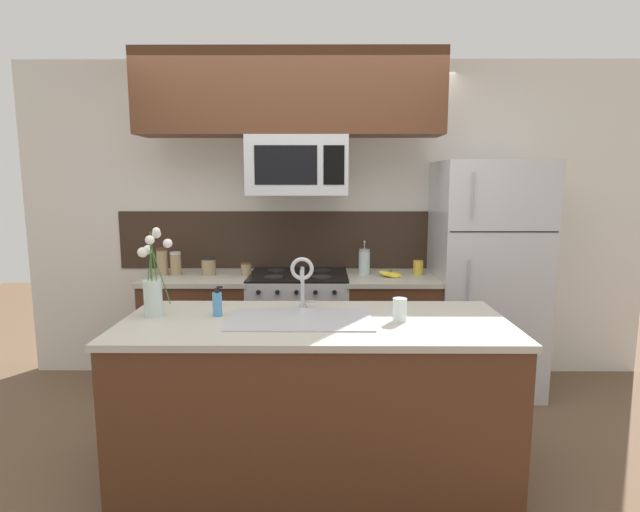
{
  "coord_description": "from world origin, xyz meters",
  "views": [
    {
      "loc": [
        0.19,
        -2.92,
        1.64
      ],
      "look_at": [
        0.17,
        0.27,
        1.16
      ],
      "focal_mm": 28.0,
      "sensor_mm": 36.0,
      "label": 1
    }
  ],
  "objects_px": {
    "storage_jar_short": "(209,266)",
    "stove_range": "(299,331)",
    "storage_jar_medium": "(176,263)",
    "coffee_tin": "(418,268)",
    "sink_faucet": "(302,276)",
    "french_press": "(364,262)",
    "dish_soap_bottle": "(217,304)",
    "microwave": "(298,166)",
    "storage_jar_squat": "(246,269)",
    "refrigerator": "(485,277)",
    "drinking_glass": "(400,310)",
    "banana_bunch": "(391,274)",
    "flower_vase": "(153,287)",
    "storage_jar_tall": "(162,261)"
  },
  "relations": [
    {
      "from": "storage_jar_short",
      "to": "stove_range",
      "type": "bearing_deg",
      "value": -2.27
    },
    {
      "from": "storage_jar_medium",
      "to": "storage_jar_short",
      "type": "relative_size",
      "value": 1.34
    },
    {
      "from": "coffee_tin",
      "to": "sink_faucet",
      "type": "relative_size",
      "value": 0.36
    },
    {
      "from": "french_press",
      "to": "dish_soap_bottle",
      "type": "bearing_deg",
      "value": -126.26
    },
    {
      "from": "stove_range",
      "to": "microwave",
      "type": "bearing_deg",
      "value": -89.84
    },
    {
      "from": "microwave",
      "to": "storage_jar_medium",
      "type": "relative_size",
      "value": 4.1
    },
    {
      "from": "storage_jar_medium",
      "to": "storage_jar_squat",
      "type": "height_order",
      "value": "storage_jar_medium"
    },
    {
      "from": "refrigerator",
      "to": "storage_jar_squat",
      "type": "bearing_deg",
      "value": -179.8
    },
    {
      "from": "storage_jar_medium",
      "to": "sink_faucet",
      "type": "distance_m",
      "value": 1.49
    },
    {
      "from": "storage_jar_medium",
      "to": "drinking_glass",
      "type": "height_order",
      "value": "storage_jar_medium"
    },
    {
      "from": "storage_jar_squat",
      "to": "drinking_glass",
      "type": "height_order",
      "value": "drinking_glass"
    },
    {
      "from": "coffee_tin",
      "to": "sink_faucet",
      "type": "distance_m",
      "value": 1.4
    },
    {
      "from": "refrigerator",
      "to": "storage_jar_squat",
      "type": "relative_size",
      "value": 18.12
    },
    {
      "from": "french_press",
      "to": "banana_bunch",
      "type": "bearing_deg",
      "value": -31.72
    },
    {
      "from": "stove_range",
      "to": "storage_jar_short",
      "type": "bearing_deg",
      "value": 177.73
    },
    {
      "from": "french_press",
      "to": "coffee_tin",
      "type": "relative_size",
      "value": 2.43
    },
    {
      "from": "storage_jar_medium",
      "to": "dish_soap_bottle",
      "type": "relative_size",
      "value": 1.1
    },
    {
      "from": "storage_jar_short",
      "to": "sink_faucet",
      "type": "distance_m",
      "value": 1.32
    },
    {
      "from": "stove_range",
      "to": "microwave",
      "type": "distance_m",
      "value": 1.29
    },
    {
      "from": "storage_jar_squat",
      "to": "flower_vase",
      "type": "relative_size",
      "value": 0.2
    },
    {
      "from": "coffee_tin",
      "to": "stove_range",
      "type": "bearing_deg",
      "value": -176.95
    },
    {
      "from": "storage_jar_medium",
      "to": "coffee_tin",
      "type": "height_order",
      "value": "storage_jar_medium"
    },
    {
      "from": "microwave",
      "to": "french_press",
      "type": "xyz_separation_m",
      "value": [
        0.52,
        0.08,
        -0.74
      ]
    },
    {
      "from": "flower_vase",
      "to": "banana_bunch",
      "type": "bearing_deg",
      "value": 37.49
    },
    {
      "from": "storage_jar_squat",
      "to": "coffee_tin",
      "type": "xyz_separation_m",
      "value": [
        1.35,
        0.04,
        0.01
      ]
    },
    {
      "from": "storage_jar_squat",
      "to": "french_press",
      "type": "height_order",
      "value": "french_press"
    },
    {
      "from": "coffee_tin",
      "to": "sink_faucet",
      "type": "bearing_deg",
      "value": -128.76
    },
    {
      "from": "storage_jar_squat",
      "to": "coffee_tin",
      "type": "relative_size",
      "value": 0.9
    },
    {
      "from": "stove_range",
      "to": "dish_soap_bottle",
      "type": "height_order",
      "value": "dish_soap_bottle"
    },
    {
      "from": "refrigerator",
      "to": "drinking_glass",
      "type": "bearing_deg",
      "value": -123.8
    },
    {
      "from": "storage_jar_tall",
      "to": "storage_jar_squat",
      "type": "height_order",
      "value": "storage_jar_tall"
    },
    {
      "from": "french_press",
      "to": "coffee_tin",
      "type": "distance_m",
      "value": 0.43
    },
    {
      "from": "refrigerator",
      "to": "dish_soap_bottle",
      "type": "bearing_deg",
      "value": -147.15
    },
    {
      "from": "french_press",
      "to": "coffee_tin",
      "type": "bearing_deg",
      "value": -1.35
    },
    {
      "from": "stove_range",
      "to": "refrigerator",
      "type": "relative_size",
      "value": 0.52
    },
    {
      "from": "storage_jar_medium",
      "to": "dish_soap_bottle",
      "type": "distance_m",
      "value": 1.33
    },
    {
      "from": "microwave",
      "to": "storage_jar_medium",
      "type": "xyz_separation_m",
      "value": [
        -0.96,
        0.05,
        -0.75
      ]
    },
    {
      "from": "french_press",
      "to": "flower_vase",
      "type": "relative_size",
      "value": 0.55
    },
    {
      "from": "refrigerator",
      "to": "drinking_glass",
      "type": "relative_size",
      "value": 14.4
    },
    {
      "from": "storage_jar_medium",
      "to": "banana_bunch",
      "type": "bearing_deg",
      "value": -2.95
    },
    {
      "from": "stove_range",
      "to": "storage_jar_medium",
      "type": "distance_m",
      "value": 1.1
    },
    {
      "from": "drinking_glass",
      "to": "refrigerator",
      "type": "bearing_deg",
      "value": 56.2
    },
    {
      "from": "storage_jar_squat",
      "to": "banana_bunch",
      "type": "distance_m",
      "value": 1.12
    },
    {
      "from": "storage_jar_squat",
      "to": "sink_faucet",
      "type": "distance_m",
      "value": 1.16
    },
    {
      "from": "storage_jar_short",
      "to": "sink_faucet",
      "type": "bearing_deg",
      "value": -53.68
    },
    {
      "from": "banana_bunch",
      "to": "flower_vase",
      "type": "xyz_separation_m",
      "value": [
        -1.45,
        -1.11,
        0.14
      ]
    },
    {
      "from": "refrigerator",
      "to": "storage_jar_squat",
      "type": "xyz_separation_m",
      "value": [
        -1.87,
        -0.01,
        0.06
      ]
    },
    {
      "from": "storage_jar_short",
      "to": "banana_bunch",
      "type": "xyz_separation_m",
      "value": [
        1.42,
        -0.09,
        -0.05
      ]
    },
    {
      "from": "storage_jar_medium",
      "to": "storage_jar_tall",
      "type": "bearing_deg",
      "value": 178.67
    },
    {
      "from": "storage_jar_medium",
      "to": "banana_bunch",
      "type": "height_order",
      "value": "storage_jar_medium"
    }
  ]
}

